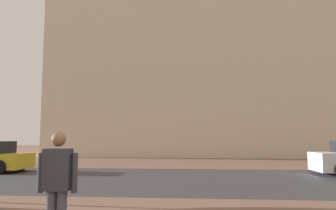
{
  "coord_description": "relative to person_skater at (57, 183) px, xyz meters",
  "views": [
    {
      "loc": [
        0.85,
        -3.56,
        1.64
      ],
      "look_at": [
        -0.37,
        10.54,
        3.07
      ],
      "focal_mm": 34.96,
      "sensor_mm": 36.0,
      "label": 1
    }
  ],
  "objects": [
    {
      "name": "street_asphalt_strip",
      "position": [
        1.23,
        8.56,
        -0.96
      ],
      "size": [
        120.0,
        8.54,
        0.0
      ],
      "primitive_type": "cube",
      "color": "#38383D",
      "rests_on": "ground_plane"
    },
    {
      "name": "person_skater",
      "position": [
        0.0,
        0.0,
        0.0
      ],
      "size": [
        0.61,
        0.31,
        1.73
      ],
      "color": "#333338",
      "rests_on": "ground_plane"
    },
    {
      "name": "landmark_building",
      "position": [
        2.72,
        28.61,
        8.32
      ],
      "size": [
        27.97,
        13.41,
        33.95
      ],
      "color": "beige",
      "rests_on": "ground_plane"
    },
    {
      "name": "ground_plane",
      "position": [
        1.23,
        8.72,
        -0.96
      ],
      "size": [
        120.0,
        120.0,
        0.0
      ],
      "primitive_type": "plane",
      "color": "brown"
    }
  ]
}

